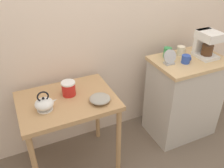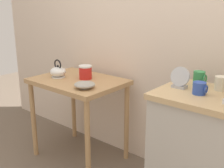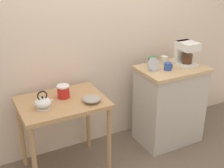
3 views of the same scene
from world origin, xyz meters
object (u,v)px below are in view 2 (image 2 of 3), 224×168
(table_clock, at_px, (180,79))
(mug_small_cream, at_px, (221,83))
(teakettle, at_px, (58,72))
(canister_enamel, at_px, (85,72))
(mug_blue, at_px, (200,88))
(mug_tall_green, at_px, (199,78))
(bowl_stoneware, at_px, (85,85))

(table_clock, bearing_deg, mug_small_cream, 28.08)
(teakettle, distance_m, canister_enamel, 0.26)
(teakettle, bearing_deg, mug_small_cream, 6.79)
(canister_enamel, height_order, mug_blue, mug_blue)
(mug_blue, distance_m, mug_tall_green, 0.20)
(teakettle, distance_m, mug_blue, 1.34)
(bowl_stoneware, bearing_deg, table_clock, 9.79)
(teakettle, height_order, canister_enamel, teakettle)
(mug_tall_green, bearing_deg, table_clock, -119.04)
(mug_small_cream, relative_size, table_clock, 0.64)
(table_clock, bearing_deg, mug_blue, -15.94)
(bowl_stoneware, xyz_separation_m, mug_small_cream, (0.98, 0.25, 0.14))
(teakettle, xyz_separation_m, canister_enamel, (0.23, 0.12, 0.01))
(canister_enamel, distance_m, table_clock, 0.96)
(bowl_stoneware, distance_m, mug_small_cream, 1.02)
(bowl_stoneware, height_order, canister_enamel, canister_enamel)
(canister_enamel, distance_m, mug_blue, 1.12)
(mug_blue, distance_m, table_clock, 0.16)
(bowl_stoneware, xyz_separation_m, teakettle, (-0.42, 0.08, 0.02))
(teakettle, bearing_deg, bowl_stoneware, -11.23)
(mug_small_cream, bearing_deg, table_clock, -151.92)
(mug_small_cream, distance_m, mug_tall_green, 0.15)
(mug_tall_green, bearing_deg, mug_small_cream, -5.47)
(bowl_stoneware, relative_size, mug_blue, 1.95)
(teakettle, distance_m, mug_tall_green, 1.27)
(bowl_stoneware, height_order, table_clock, table_clock)
(bowl_stoneware, height_order, teakettle, teakettle)
(mug_small_cream, height_order, mug_tall_green, mug_tall_green)
(mug_small_cream, bearing_deg, bowl_stoneware, -165.64)
(mug_small_cream, distance_m, table_clock, 0.26)
(mug_small_cream, height_order, table_clock, table_clock)
(mug_blue, height_order, table_clock, table_clock)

